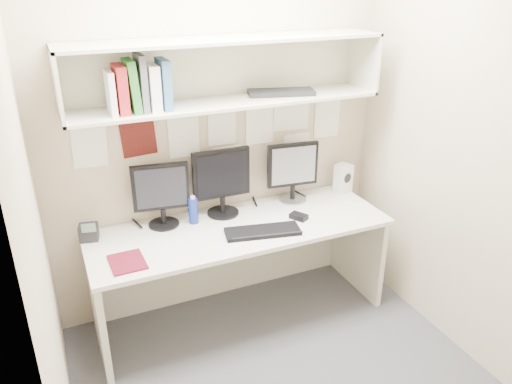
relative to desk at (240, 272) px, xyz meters
name	(u,v)px	position (x,y,z in m)	size (l,w,h in m)	color
floor	(281,375)	(0.00, -0.65, -0.37)	(2.40, 2.00, 0.01)	#424246
wall_back	(219,129)	(0.00, 0.35, 0.93)	(2.40, 0.02, 2.60)	#B8A88D
wall_front	(417,283)	(0.00, -1.65, 0.93)	(2.40, 0.02, 2.60)	#B8A88D
wall_left	(33,225)	(-1.20, -0.65, 0.93)	(0.02, 2.00, 2.60)	#B8A88D
wall_right	(464,150)	(1.20, -0.65, 0.93)	(0.02, 2.00, 2.60)	#B8A88D
desk	(240,272)	(0.00, 0.00, 0.00)	(2.00, 0.70, 0.73)	silver
overhead_hutch	(225,70)	(0.00, 0.21, 1.35)	(2.00, 0.38, 0.40)	beige
pinned_papers	(220,137)	(0.00, 0.34, 0.88)	(1.92, 0.01, 0.48)	white
monitor_left	(161,192)	(-0.46, 0.22, 0.60)	(0.37, 0.20, 0.43)	black
monitor_center	(222,180)	(-0.04, 0.22, 0.62)	(0.40, 0.22, 0.47)	black
monitor_right	(293,170)	(0.51, 0.22, 0.61)	(0.38, 0.21, 0.44)	#A5A5AA
keyboard	(263,231)	(0.10, -0.16, 0.38)	(0.49, 0.17, 0.02)	black
mouse	(299,216)	(0.41, -0.07, 0.38)	(0.07, 0.12, 0.04)	black
speaker	(343,178)	(0.94, 0.21, 0.47)	(0.13, 0.14, 0.22)	silver
blue_bottle	(193,210)	(-0.27, 0.16, 0.46)	(0.06, 0.06, 0.20)	navy
maroon_notebook	(127,262)	(-0.77, -0.17, 0.37)	(0.20, 0.24, 0.01)	#560E1A
desk_phone	(89,232)	(-0.94, 0.20, 0.42)	(0.13, 0.12, 0.14)	black
book_stack	(139,87)	(-0.55, 0.13, 1.31)	(0.35, 0.20, 0.32)	white
hutch_tray	(281,92)	(0.38, 0.17, 1.19)	(0.43, 0.16, 0.03)	black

